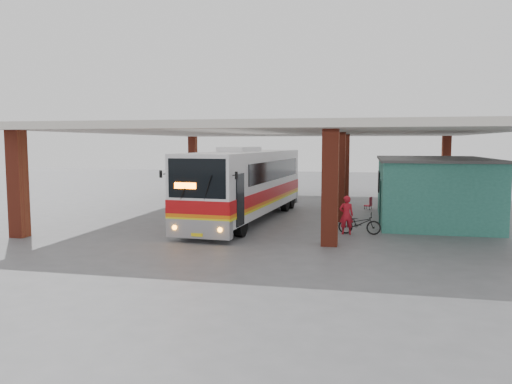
{
  "coord_description": "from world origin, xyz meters",
  "views": [
    {
      "loc": [
        4.28,
        -21.59,
        3.84
      ],
      "look_at": [
        -0.48,
        0.0,
        1.66
      ],
      "focal_mm": 35.0,
      "sensor_mm": 36.0,
      "label": 1
    }
  ],
  "objects": [
    {
      "name": "brick_columns",
      "position": [
        1.43,
        5.0,
        2.17
      ],
      "size": [
        20.1,
        21.6,
        4.35
      ],
      "color": "maroon",
      "rests_on": "ground"
    },
    {
      "name": "coach_bus",
      "position": [
        -1.48,
        2.33,
        1.81
      ],
      "size": [
        3.51,
        12.67,
        3.65
      ],
      "rotation": [
        0.0,
        0.0,
        -0.07
      ],
      "color": "silver",
      "rests_on": "ground"
    },
    {
      "name": "shop_building",
      "position": [
        7.49,
        4.0,
        1.56
      ],
      "size": [
        5.2,
        8.2,
        3.11
      ],
      "color": "#2E7363",
      "rests_on": "ground"
    },
    {
      "name": "motorcycle",
      "position": [
        4.07,
        -0.39,
        0.46
      ],
      "size": [
        1.78,
        0.65,
        0.93
      ],
      "primitive_type": "imported",
      "rotation": [
        0.0,
        0.0,
        1.55
      ],
      "color": "black",
      "rests_on": "ground"
    },
    {
      "name": "canopy_roof",
      "position": [
        0.5,
        6.5,
        4.5
      ],
      "size": [
        21.0,
        23.0,
        0.3
      ],
      "primitive_type": "cube",
      "color": "silver",
      "rests_on": "brick_columns"
    },
    {
      "name": "ground",
      "position": [
        0.0,
        0.0,
        0.0
      ],
      "size": [
        90.0,
        90.0,
        0.0
      ],
      "primitive_type": "plane",
      "color": "#515154",
      "rests_on": "ground"
    },
    {
      "name": "pedestrian",
      "position": [
        3.52,
        -0.53,
        0.82
      ],
      "size": [
        0.66,
        0.49,
        1.64
      ],
      "primitive_type": "imported",
      "rotation": [
        0.0,
        0.0,
        3.31
      ],
      "color": "red",
      "rests_on": "ground"
    },
    {
      "name": "red_chair",
      "position": [
        4.53,
        7.81,
        0.34
      ],
      "size": [
        0.49,
        0.49,
        0.73
      ],
      "rotation": [
        0.0,
        0.0,
        -0.34
      ],
      "color": "red",
      "rests_on": "ground"
    }
  ]
}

